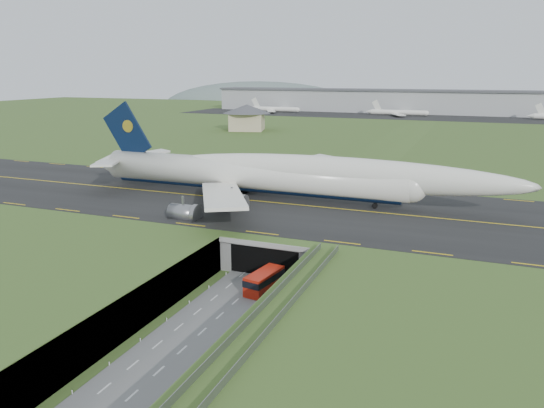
% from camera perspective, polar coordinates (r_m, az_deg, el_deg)
% --- Properties ---
extents(ground, '(900.00, 900.00, 0.00)m').
position_cam_1_polar(ground, '(81.58, -3.04, -9.75)').
color(ground, '#3C5421').
rests_on(ground, ground).
extents(airfield_deck, '(800.00, 800.00, 6.00)m').
position_cam_1_polar(airfield_deck, '(80.42, -3.06, -7.80)').
color(airfield_deck, gray).
rests_on(airfield_deck, ground).
extents(trench_road, '(12.00, 75.00, 0.20)m').
position_cam_1_polar(trench_road, '(75.42, -5.46, -11.79)').
color(trench_road, slate).
rests_on(trench_road, ground).
extents(taxiway, '(800.00, 44.00, 0.18)m').
position_cam_1_polar(taxiway, '(108.87, 4.16, -0.25)').
color(taxiway, black).
rests_on(taxiway, airfield_deck).
extents(tunnel_portal, '(17.00, 22.30, 6.00)m').
position_cam_1_polar(tunnel_portal, '(94.82, 1.15, -4.13)').
color(tunnel_portal, gray).
rests_on(tunnel_portal, ground).
extents(guideway, '(3.00, 53.00, 7.05)m').
position_cam_1_polar(guideway, '(59.49, -1.06, -13.55)').
color(guideway, '#A8A8A3').
rests_on(guideway, ground).
extents(jumbo_jet, '(99.01, 62.98, 20.83)m').
position_cam_1_polar(jumbo_jet, '(112.94, 0.71, 3.17)').
color(jumbo_jet, white).
rests_on(jumbo_jet, ground).
extents(shuttle_tram, '(4.11, 8.08, 3.14)m').
position_cam_1_polar(shuttle_tram, '(81.98, -0.84, -8.30)').
color(shuttle_tram, '#B81C0C').
rests_on(shuttle_tram, ground).
extents(service_building, '(27.63, 27.63, 12.15)m').
position_cam_1_polar(service_building, '(252.48, -2.71, 9.53)').
color(service_building, '#C9B591').
rests_on(service_building, ground).
extents(cargo_terminal, '(320.00, 67.00, 15.60)m').
position_cam_1_polar(cargo_terminal, '(368.99, 16.97, 10.48)').
color(cargo_terminal, '#B2B2B2').
rests_on(cargo_terminal, ground).
extents(distant_hills, '(700.00, 91.00, 60.00)m').
position_cam_1_polar(distant_hills, '(500.19, 25.63, 8.43)').
color(distant_hills, slate).
rests_on(distant_hills, ground).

